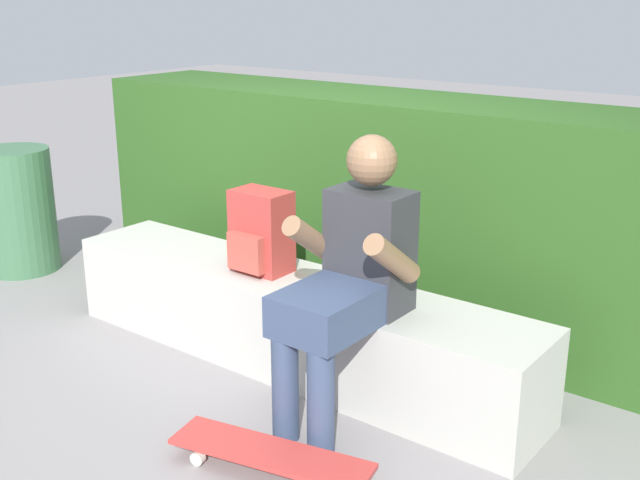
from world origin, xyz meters
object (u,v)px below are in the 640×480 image
Objects in this scene: person_skater at (350,273)px; bench_main at (290,321)px; backpack_on_bench at (260,233)px; skateboard_near_person at (271,455)px; trash_bin at (18,210)px.

bench_main is at bearing 156.84° from person_skater.
backpack_on_bench is at bearing 162.91° from person_skater.
backpack_on_bench is at bearing 133.04° from skateboard_near_person.
skateboard_near_person is at bearing -88.20° from person_skater.
bench_main is 0.70m from person_skater.
person_skater is at bearing -17.09° from backpack_on_bench.
backpack_on_bench reaches higher than bench_main.
bench_main is at bearing 124.92° from skateboard_near_person.
skateboard_near_person is (0.02, -0.53, -0.57)m from person_skater.
skateboard_near_person is at bearing -14.76° from trash_bin.
trash_bin is (-2.79, 0.74, 0.33)m from skateboard_near_person.
skateboard_near_person is 2.06× the size of backpack_on_bench.
trash_bin is at bearing -179.65° from bench_main.
bench_main is 0.45m from backpack_on_bench.
trash_bin is (-2.27, -0.01, 0.18)m from bench_main.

